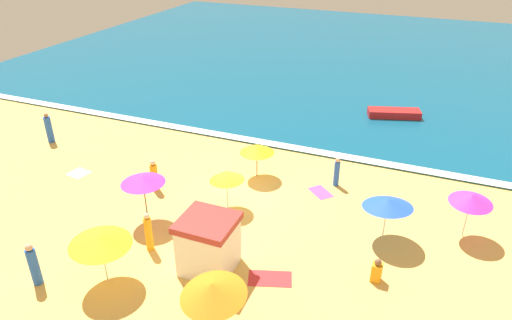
{
  "coord_description": "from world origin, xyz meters",
  "views": [
    {
      "loc": [
        7.92,
        -17.18,
        12.21
      ],
      "look_at": [
        -0.23,
        2.78,
        0.8
      ],
      "focal_mm": 32.61,
      "sensor_mm": 36.0,
      "label": 1
    }
  ],
  "objects_px": {
    "beach_umbrella_1": "(143,180)",
    "beachgoer_9": "(377,271)",
    "beach_umbrella_6": "(100,240)",
    "beach_umbrella_0": "(257,148)",
    "beach_umbrella_4": "(471,199)",
    "beachgoer_4": "(154,176)",
    "small_boat_0": "(394,113)",
    "lifeguard_cabana": "(209,244)",
    "beachgoer_5": "(337,172)",
    "beach_umbrella_3": "(213,290)",
    "beachgoer_6": "(149,233)",
    "beachgoer_7": "(49,129)",
    "beach_umbrella_2": "(388,203)",
    "beachgoer_3": "(34,265)",
    "beach_umbrella_5": "(227,175)"
  },
  "relations": [
    {
      "from": "beach_umbrella_1",
      "to": "beachgoer_4",
      "type": "distance_m",
      "value": 2.91
    },
    {
      "from": "beach_umbrella_3",
      "to": "beachgoer_6",
      "type": "bearing_deg",
      "value": 146.5
    },
    {
      "from": "beach_umbrella_1",
      "to": "beach_umbrella_6",
      "type": "relative_size",
      "value": 1.0
    },
    {
      "from": "beach_umbrella_3",
      "to": "beachgoer_9",
      "type": "distance_m",
      "value": 6.56
    },
    {
      "from": "beach_umbrella_2",
      "to": "beachgoer_6",
      "type": "height_order",
      "value": "beach_umbrella_2"
    },
    {
      "from": "beach_umbrella_6",
      "to": "beachgoer_4",
      "type": "bearing_deg",
      "value": 107.57
    },
    {
      "from": "beach_umbrella_2",
      "to": "beach_umbrella_4",
      "type": "height_order",
      "value": "beach_umbrella_4"
    },
    {
      "from": "beach_umbrella_3",
      "to": "beachgoer_4",
      "type": "distance_m",
      "value": 9.91
    },
    {
      "from": "beach_umbrella_2",
      "to": "beachgoer_5",
      "type": "relative_size",
      "value": 1.87
    },
    {
      "from": "beachgoer_9",
      "to": "beach_umbrella_6",
      "type": "bearing_deg",
      "value": -157.59
    },
    {
      "from": "beach_umbrella_2",
      "to": "beachgoer_7",
      "type": "bearing_deg",
      "value": 174.1
    },
    {
      "from": "beach_umbrella_2",
      "to": "beach_umbrella_4",
      "type": "xyz_separation_m",
      "value": [
        3.15,
        1.49,
        0.1
      ]
    },
    {
      "from": "beach_umbrella_6",
      "to": "beachgoer_5",
      "type": "relative_size",
      "value": 1.44
    },
    {
      "from": "lifeguard_cabana",
      "to": "beach_umbrella_3",
      "type": "xyz_separation_m",
      "value": [
        1.66,
        -2.86,
        0.8
      ]
    },
    {
      "from": "beachgoer_5",
      "to": "beachgoer_9",
      "type": "height_order",
      "value": "beachgoer_5"
    },
    {
      "from": "beach_umbrella_4",
      "to": "beachgoer_5",
      "type": "relative_size",
      "value": 1.35
    },
    {
      "from": "lifeguard_cabana",
      "to": "beachgoer_5",
      "type": "height_order",
      "value": "lifeguard_cabana"
    },
    {
      "from": "beach_umbrella_0",
      "to": "beachgoer_5",
      "type": "xyz_separation_m",
      "value": [
        4.07,
        0.66,
        -0.87
      ]
    },
    {
      "from": "beach_umbrella_4",
      "to": "beach_umbrella_6",
      "type": "xyz_separation_m",
      "value": [
        -12.32,
        -8.05,
        0.05
      ]
    },
    {
      "from": "beach_umbrella_1",
      "to": "small_boat_0",
      "type": "distance_m",
      "value": 18.61
    },
    {
      "from": "beach_umbrella_0",
      "to": "beachgoer_3",
      "type": "bearing_deg",
      "value": -113.4
    },
    {
      "from": "beach_umbrella_2",
      "to": "beachgoer_9",
      "type": "height_order",
      "value": "beach_umbrella_2"
    },
    {
      "from": "beachgoer_3",
      "to": "small_boat_0",
      "type": "relative_size",
      "value": 0.5
    },
    {
      "from": "beach_umbrella_2",
      "to": "beachgoer_3",
      "type": "relative_size",
      "value": 1.63
    },
    {
      "from": "beach_umbrella_0",
      "to": "beach_umbrella_4",
      "type": "height_order",
      "value": "beach_umbrella_4"
    },
    {
      "from": "lifeguard_cabana",
      "to": "beach_umbrella_1",
      "type": "bearing_deg",
      "value": 155.87
    },
    {
      "from": "beach_umbrella_5",
      "to": "lifeguard_cabana",
      "type": "bearing_deg",
      "value": -74.14
    },
    {
      "from": "beach_umbrella_3",
      "to": "beachgoer_6",
      "type": "distance_m",
      "value": 5.45
    },
    {
      "from": "beach_umbrella_3",
      "to": "beachgoer_9",
      "type": "xyz_separation_m",
      "value": [
        4.46,
        4.57,
        -1.5
      ]
    },
    {
      "from": "lifeguard_cabana",
      "to": "beach_umbrella_5",
      "type": "xyz_separation_m",
      "value": [
        -1.16,
        4.1,
        0.57
      ]
    },
    {
      "from": "beachgoer_7",
      "to": "beach_umbrella_4",
      "type": "bearing_deg",
      "value": -1.45
    },
    {
      "from": "lifeguard_cabana",
      "to": "beachgoer_3",
      "type": "bearing_deg",
      "value": -150.09
    },
    {
      "from": "beachgoer_4",
      "to": "small_boat_0",
      "type": "height_order",
      "value": "beachgoer_4"
    },
    {
      "from": "beachgoer_9",
      "to": "beach_umbrella_5",
      "type": "bearing_deg",
      "value": 161.87
    },
    {
      "from": "beachgoer_5",
      "to": "small_boat_0",
      "type": "relative_size",
      "value": 0.43
    },
    {
      "from": "beach_umbrella_0",
      "to": "beach_umbrella_4",
      "type": "bearing_deg",
      "value": -7.99
    },
    {
      "from": "beach_umbrella_3",
      "to": "beach_umbrella_2",
      "type": "bearing_deg",
      "value": 59.5
    },
    {
      "from": "beach_umbrella_4",
      "to": "beach_umbrella_5",
      "type": "distance_m",
      "value": 10.44
    },
    {
      "from": "lifeguard_cabana",
      "to": "beach_umbrella_6",
      "type": "relative_size",
      "value": 1.0
    },
    {
      "from": "beach_umbrella_6",
      "to": "beachgoer_3",
      "type": "xyz_separation_m",
      "value": [
        -2.35,
        -1.06,
        -1.07
      ]
    },
    {
      "from": "beachgoer_4",
      "to": "beachgoer_6",
      "type": "xyz_separation_m",
      "value": [
        2.43,
        -4.11,
        0.05
      ]
    },
    {
      "from": "beachgoer_3",
      "to": "beachgoer_5",
      "type": "bearing_deg",
      "value": 52.38
    },
    {
      "from": "beachgoer_4",
      "to": "beach_umbrella_6",
      "type": "bearing_deg",
      "value": -72.43
    },
    {
      "from": "beach_umbrella_4",
      "to": "small_boat_0",
      "type": "bearing_deg",
      "value": 110.17
    },
    {
      "from": "lifeguard_cabana",
      "to": "beachgoer_7",
      "type": "bearing_deg",
      "value": 155.24
    },
    {
      "from": "beach_umbrella_0",
      "to": "beach_umbrella_3",
      "type": "xyz_separation_m",
      "value": [
        2.66,
        -10.2,
        0.32
      ]
    },
    {
      "from": "beach_umbrella_1",
      "to": "beachgoer_9",
      "type": "xyz_separation_m",
      "value": [
        10.21,
        -0.12,
        -1.63
      ]
    },
    {
      "from": "beachgoer_7",
      "to": "beachgoer_9",
      "type": "height_order",
      "value": "beachgoer_7"
    },
    {
      "from": "beach_umbrella_0",
      "to": "beach_umbrella_5",
      "type": "xyz_separation_m",
      "value": [
        -0.17,
        -3.24,
        0.1
      ]
    },
    {
      "from": "beach_umbrella_5",
      "to": "beachgoer_3",
      "type": "relative_size",
      "value": 1.21
    }
  ]
}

